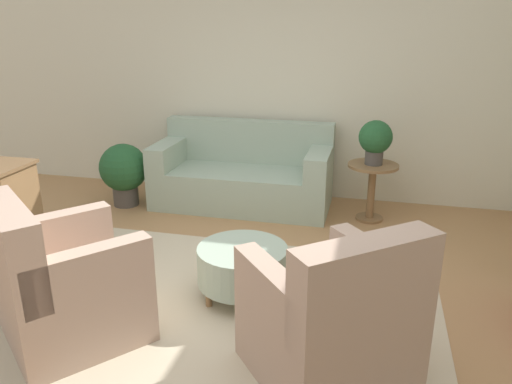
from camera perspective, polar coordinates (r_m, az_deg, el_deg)
The scene contains 10 objects.
ground_plane at distance 3.88m, azimuth -4.17°, elevation -12.99°, with size 16.00×16.00×0.00m, color #AD7F51.
wall_back at distance 6.00m, azimuth 3.64°, elevation 12.78°, with size 9.38×0.12×2.80m.
rug at distance 3.88m, azimuth -4.17°, elevation -12.93°, with size 3.27×2.35×0.01m.
couch at distance 5.79m, azimuth -1.44°, elevation 1.85°, with size 2.00×0.89×0.94m.
armchair_left at distance 3.59m, azimuth -21.20°, elevation -10.07°, with size 1.17×1.17×1.01m.
armchair_right at distance 3.03m, azimuth 8.80°, elevation -14.59°, with size 1.17×1.17×1.01m.
ottoman_table at distance 3.88m, azimuth -1.55°, elevation -8.34°, with size 0.69×0.69×0.41m.
side_table at distance 5.43m, azimuth 13.11°, elevation 1.11°, with size 0.53×0.53×0.62m.
potted_plant_on_side_table at distance 5.31m, azimuth 13.49°, elevation 5.89°, with size 0.35×0.35×0.46m.
potted_plant_floor at distance 5.93m, azimuth -14.88°, elevation 2.40°, with size 0.55×0.55×0.73m.
Camera 1 is at (1.04, -3.12, 2.06)m, focal length 35.00 mm.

